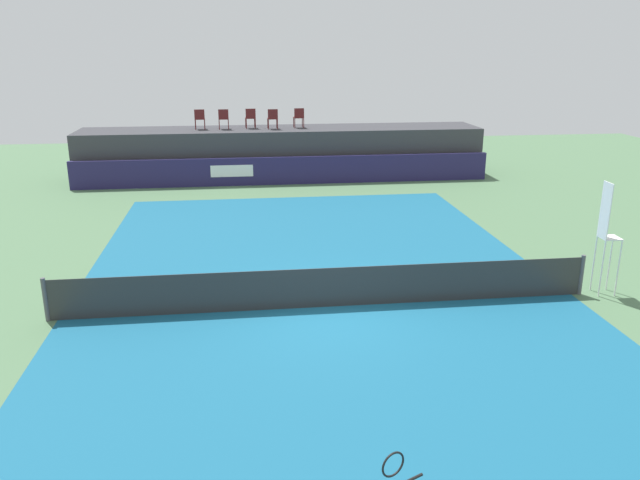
{
  "coord_description": "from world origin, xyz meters",
  "views": [
    {
      "loc": [
        -1.84,
        -13.34,
        5.81
      ],
      "look_at": [
        0.09,
        2.0,
        1.0
      ],
      "focal_mm": 35.33,
      "sensor_mm": 36.0,
      "label": 1
    }
  ],
  "objects_px": {
    "spectator_chair_left": "(224,118)",
    "net_post_far": "(581,275)",
    "spectator_chair_far_left": "(200,118)",
    "net_post_near": "(45,300)",
    "spectator_chair_right": "(273,118)",
    "umpire_chair": "(606,231)",
    "tennis_ball": "(346,293)",
    "spectator_chair_far_right": "(299,117)",
    "spectator_chair_center": "(250,117)"
  },
  "relations": [
    {
      "from": "umpire_chair",
      "to": "tennis_ball",
      "type": "height_order",
      "value": "umpire_chair"
    },
    {
      "from": "spectator_chair_far_right",
      "to": "spectator_chair_right",
      "type": "bearing_deg",
      "value": -167.2
    },
    {
      "from": "spectator_chair_left",
      "to": "spectator_chair_right",
      "type": "distance_m",
      "value": 2.18
    },
    {
      "from": "spectator_chair_center",
      "to": "net_post_far",
      "type": "distance_m",
      "value": 17.28
    },
    {
      "from": "umpire_chair",
      "to": "net_post_far",
      "type": "height_order",
      "value": "umpire_chair"
    },
    {
      "from": "spectator_chair_center",
      "to": "spectator_chair_far_right",
      "type": "height_order",
      "value": "same"
    },
    {
      "from": "umpire_chair",
      "to": "spectator_chair_far_right",
      "type": "bearing_deg",
      "value": 111.12
    },
    {
      "from": "spectator_chair_center",
      "to": "spectator_chair_right",
      "type": "distance_m",
      "value": 1.04
    },
    {
      "from": "spectator_chair_center",
      "to": "spectator_chair_far_right",
      "type": "xyz_separation_m",
      "value": [
        2.17,
        -0.08,
        0.0
      ]
    },
    {
      "from": "spectator_chair_left",
      "to": "net_post_far",
      "type": "bearing_deg",
      "value": -60.04
    },
    {
      "from": "spectator_chair_far_left",
      "to": "spectator_chair_left",
      "type": "bearing_deg",
      "value": -3.64
    },
    {
      "from": "net_post_far",
      "to": "tennis_ball",
      "type": "distance_m",
      "value": 5.71
    },
    {
      "from": "tennis_ball",
      "to": "spectator_chair_far_right",
      "type": "bearing_deg",
      "value": 89.08
    },
    {
      "from": "spectator_chair_right",
      "to": "spectator_chair_far_right",
      "type": "height_order",
      "value": "same"
    },
    {
      "from": "spectator_chair_center",
      "to": "spectator_chair_far_right",
      "type": "distance_m",
      "value": 2.17
    },
    {
      "from": "spectator_chair_far_left",
      "to": "spectator_chair_right",
      "type": "height_order",
      "value": "same"
    },
    {
      "from": "umpire_chair",
      "to": "tennis_ball",
      "type": "relative_size",
      "value": 40.59
    },
    {
      "from": "spectator_chair_left",
      "to": "net_post_far",
      "type": "relative_size",
      "value": 0.89
    },
    {
      "from": "umpire_chair",
      "to": "net_post_far",
      "type": "xyz_separation_m",
      "value": [
        -0.49,
        -0.01,
        -1.09
      ]
    },
    {
      "from": "spectator_chair_left",
      "to": "net_post_near",
      "type": "bearing_deg",
      "value": -103.4
    },
    {
      "from": "spectator_chair_right",
      "to": "spectator_chair_far_right",
      "type": "relative_size",
      "value": 1.0
    },
    {
      "from": "spectator_chair_far_left",
      "to": "net_post_near",
      "type": "height_order",
      "value": "spectator_chair_far_left"
    },
    {
      "from": "net_post_near",
      "to": "tennis_ball",
      "type": "bearing_deg",
      "value": 5.75
    },
    {
      "from": "spectator_chair_left",
      "to": "net_post_near",
      "type": "height_order",
      "value": "spectator_chair_left"
    },
    {
      "from": "spectator_chair_right",
      "to": "net_post_far",
      "type": "xyz_separation_m",
      "value": [
        6.6,
        -15.02,
        -2.19
      ]
    },
    {
      "from": "spectator_chair_far_left",
      "to": "net_post_near",
      "type": "relative_size",
      "value": 0.89
    },
    {
      "from": "spectator_chair_left",
      "to": "umpire_chair",
      "type": "relative_size",
      "value": 0.32
    },
    {
      "from": "spectator_chair_far_left",
      "to": "net_post_far",
      "type": "distance_m",
      "value": 18.3
    },
    {
      "from": "spectator_chair_far_left",
      "to": "spectator_chair_right",
      "type": "bearing_deg",
      "value": -4.86
    },
    {
      "from": "net_post_near",
      "to": "tennis_ball",
      "type": "height_order",
      "value": "net_post_near"
    },
    {
      "from": "umpire_chair",
      "to": "net_post_far",
      "type": "bearing_deg",
      "value": -179.35
    },
    {
      "from": "net_post_near",
      "to": "net_post_far",
      "type": "height_order",
      "value": "same"
    },
    {
      "from": "spectator_chair_far_right",
      "to": "tennis_ball",
      "type": "xyz_separation_m",
      "value": [
        -0.24,
        -14.61,
        -2.66
      ]
    },
    {
      "from": "net_post_far",
      "to": "tennis_ball",
      "type": "bearing_deg",
      "value": 173.13
    },
    {
      "from": "spectator_chair_right",
      "to": "umpire_chair",
      "type": "bearing_deg",
      "value": -64.69
    },
    {
      "from": "spectator_chair_far_right",
      "to": "net_post_far",
      "type": "xyz_separation_m",
      "value": [
        5.41,
        -15.29,
        -2.19
      ]
    },
    {
      "from": "spectator_chair_far_left",
      "to": "net_post_near",
      "type": "distance_m",
      "value": 15.66
    },
    {
      "from": "umpire_chair",
      "to": "spectator_chair_far_left",
      "type": "bearing_deg",
      "value": 124.01
    },
    {
      "from": "spectator_chair_right",
      "to": "net_post_near",
      "type": "distance_m",
      "value": 16.24
    },
    {
      "from": "spectator_chair_center",
      "to": "umpire_chair",
      "type": "bearing_deg",
      "value": -62.28
    },
    {
      "from": "spectator_chair_center",
      "to": "tennis_ball",
      "type": "xyz_separation_m",
      "value": [
        1.93,
        -14.69,
        -2.66
      ]
    },
    {
      "from": "net_post_far",
      "to": "tennis_ball",
      "type": "xyz_separation_m",
      "value": [
        -5.65,
        0.68,
        -0.46
      ]
    },
    {
      "from": "spectator_chair_right",
      "to": "spectator_chair_center",
      "type": "bearing_deg",
      "value": 160.04
    },
    {
      "from": "umpire_chair",
      "to": "net_post_near",
      "type": "height_order",
      "value": "umpire_chair"
    },
    {
      "from": "spectator_chair_far_left",
      "to": "spectator_chair_right",
      "type": "relative_size",
      "value": 1.0
    },
    {
      "from": "spectator_chair_center",
      "to": "net_post_near",
      "type": "bearing_deg",
      "value": -107.41
    },
    {
      "from": "spectator_chair_far_left",
      "to": "spectator_chair_left",
      "type": "height_order",
      "value": "same"
    },
    {
      "from": "spectator_chair_far_left",
      "to": "net_post_near",
      "type": "bearing_deg",
      "value": -99.58
    },
    {
      "from": "spectator_chair_left",
      "to": "spectator_chair_far_right",
      "type": "xyz_separation_m",
      "value": [
        3.36,
        0.06,
        0.0
      ]
    },
    {
      "from": "net_post_far",
      "to": "spectator_chair_far_right",
      "type": "bearing_deg",
      "value": 109.49
    }
  ]
}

